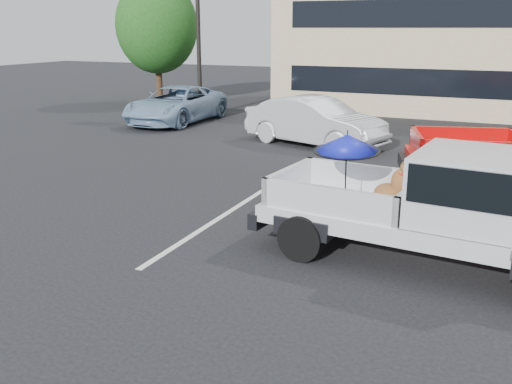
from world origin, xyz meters
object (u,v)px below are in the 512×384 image
Objects in this scene: silver_pickup at (455,203)px; blue_suv at (176,105)px; motel_sign at (198,2)px; silver_sedan at (315,122)px; tree_left at (157,26)px.

blue_suv is (-11.53, 10.59, -0.34)m from silver_pickup.
blue_suv is (-0.08, -1.79, -3.94)m from motel_sign.
silver_pickup is at bearing -43.33° from blue_suv.
motel_sign reaches higher than silver_sedan.
motel_sign is at bearing -36.87° from tree_left.
motel_sign reaches higher than silver_pickup.
tree_left reaches higher than silver_sedan.
silver_sedan is at bearing -19.26° from blue_suv.
blue_suv is at bearing -92.69° from motel_sign.
tree_left is 1.18× the size of blue_suv.
tree_left reaches higher than blue_suv.
silver_pickup is at bearing -131.50° from silver_sedan.
silver_sedan is at bearing -31.73° from motel_sign.
motel_sign is 8.49m from silver_sedan.
blue_suv is at bearing 89.17° from silver_sedan.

